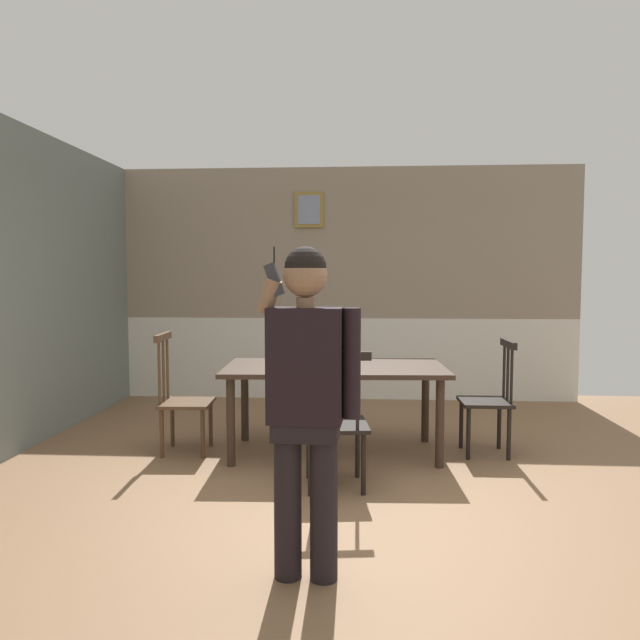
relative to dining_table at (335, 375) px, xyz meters
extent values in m
plane|color=#846042|center=(0.05, -1.11, -0.68)|extent=(7.65, 7.65, 0.00)
cube|color=gray|center=(0.05, 2.36, 1.26)|extent=(5.66, 0.12, 1.85)
cube|color=silver|center=(0.05, 2.37, -0.17)|extent=(5.66, 0.14, 1.01)
cube|color=silver|center=(0.05, 2.34, 0.33)|extent=(5.66, 0.05, 0.06)
cube|color=olive|center=(-0.41, 2.29, 1.66)|extent=(0.35, 0.03, 0.43)
cube|color=#858EA7|center=(-0.41, 2.27, 1.66)|extent=(0.27, 0.01, 0.35)
cube|color=#38281E|center=(0.00, 0.00, 0.06)|extent=(1.91, 1.04, 0.04)
cylinder|color=#38281E|center=(-0.82, -0.41, -0.32)|extent=(0.07, 0.07, 0.72)
cylinder|color=#38281E|center=(0.85, -0.34, -0.32)|extent=(0.07, 0.07, 0.72)
cylinder|color=#38281E|center=(-0.85, 0.34, -0.32)|extent=(0.07, 0.07, 0.72)
cylinder|color=#38281E|center=(0.82, 0.41, -0.32)|extent=(0.07, 0.07, 0.72)
cube|color=black|center=(1.29, 0.05, -0.23)|extent=(0.42, 0.42, 0.03)
cube|color=black|center=(1.47, 0.06, 0.28)|extent=(0.04, 0.42, 0.06)
cylinder|color=black|center=(1.48, -0.07, 0.05)|extent=(0.02, 0.02, 0.52)
cylinder|color=black|center=(1.47, 0.06, 0.05)|extent=(0.02, 0.02, 0.52)
cylinder|color=black|center=(1.47, 0.18, 0.05)|extent=(0.02, 0.02, 0.52)
cylinder|color=black|center=(1.12, -0.11, -0.46)|extent=(0.04, 0.04, 0.44)
cylinder|color=black|center=(1.12, 0.22, -0.46)|extent=(0.04, 0.04, 0.44)
cylinder|color=black|center=(1.45, -0.11, -0.46)|extent=(0.04, 0.04, 0.44)
cylinder|color=black|center=(1.45, 0.22, -0.46)|extent=(0.04, 0.04, 0.44)
cube|color=black|center=(0.03, -0.83, -0.23)|extent=(0.51, 0.51, 0.03)
cube|color=black|center=(0.06, -1.04, 0.30)|extent=(0.47, 0.09, 0.06)
cylinder|color=black|center=(-0.08, -1.06, 0.06)|extent=(0.02, 0.02, 0.54)
cylinder|color=black|center=(0.06, -1.04, 0.06)|extent=(0.02, 0.02, 0.54)
cylinder|color=black|center=(0.20, -1.02, 0.06)|extent=(0.02, 0.02, 0.54)
cylinder|color=black|center=(-0.17, -0.67, -0.46)|extent=(0.04, 0.04, 0.44)
cylinder|color=black|center=(0.20, -0.62, -0.46)|extent=(0.04, 0.04, 0.44)
cylinder|color=black|center=(-0.13, -1.03, -0.46)|extent=(0.04, 0.04, 0.44)
cylinder|color=black|center=(0.24, -0.99, -0.46)|extent=(0.04, 0.04, 0.44)
cube|color=#513823|center=(-1.29, -0.05, -0.25)|extent=(0.45, 0.45, 0.03)
cube|color=#513823|center=(-1.48, -0.06, 0.33)|extent=(0.06, 0.43, 0.06)
cylinder|color=#513823|center=(-1.49, 0.07, 0.06)|extent=(0.02, 0.02, 0.59)
cylinder|color=#513823|center=(-1.48, -0.06, 0.06)|extent=(0.02, 0.02, 0.59)
cylinder|color=#513823|center=(-1.48, -0.19, 0.06)|extent=(0.02, 0.02, 0.59)
cylinder|color=#513823|center=(-1.12, 0.13, -0.47)|extent=(0.04, 0.04, 0.42)
cylinder|color=#513823|center=(-1.10, -0.22, -0.47)|extent=(0.04, 0.04, 0.42)
cylinder|color=#513823|center=(-1.47, 0.11, -0.47)|extent=(0.04, 0.04, 0.42)
cylinder|color=#513823|center=(-1.45, -0.24, -0.47)|extent=(0.04, 0.04, 0.42)
cylinder|color=black|center=(0.03, -2.18, -0.28)|extent=(0.14, 0.14, 0.81)
cylinder|color=black|center=(-0.15, -2.17, -0.28)|extent=(0.14, 0.14, 0.81)
cube|color=black|center=(-0.06, -2.17, 0.10)|extent=(0.34, 0.20, 0.12)
cube|color=black|center=(-0.06, -2.17, 0.41)|extent=(0.38, 0.22, 0.57)
cylinder|color=black|center=(0.17, -2.18, 0.43)|extent=(0.09, 0.09, 0.54)
cylinder|color=#936B4C|center=(-0.24, -2.18, 0.75)|extent=(0.16, 0.14, 0.19)
cylinder|color=#936B4C|center=(-0.06, -2.17, 0.72)|extent=(0.09, 0.09, 0.05)
sphere|color=#936B4C|center=(-0.06, -2.17, 0.85)|extent=(0.22, 0.22, 0.22)
sphere|color=black|center=(-0.06, -2.17, 0.89)|extent=(0.21, 0.21, 0.21)
cube|color=#2D2D33|center=(-0.21, -2.19, 0.83)|extent=(0.10, 0.04, 0.17)
cylinder|color=black|center=(-0.21, -2.19, 0.95)|extent=(0.01, 0.01, 0.08)
camera|label=1|loc=(0.20, -5.10, 0.85)|focal=33.65mm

